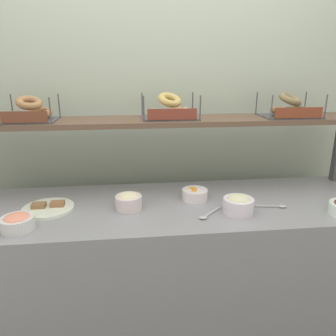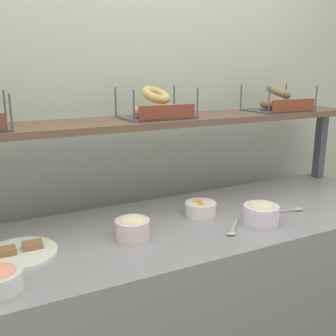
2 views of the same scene
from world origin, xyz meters
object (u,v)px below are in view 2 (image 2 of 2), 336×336
bagel_basket_sesame (156,108)px  bagel_basket_poppy (278,102)px  bowl_potato_salad (132,227)px  serving_spoon_by_edge (233,230)px  serving_spoon_near_plate (291,210)px  serving_plate_white (20,253)px  bowl_scallion_spread (261,212)px  bowl_fruit_salad (200,208)px

bagel_basket_sesame → bagel_basket_poppy: size_ratio=0.97×
bowl_potato_salad → serving_spoon_by_edge: size_ratio=1.00×
bowl_potato_salad → bagel_basket_sesame: size_ratio=0.43×
bagel_basket_sesame → serving_spoon_near_plate: bearing=-35.9°
serving_plate_white → bagel_basket_poppy: size_ratio=0.79×
bowl_scallion_spread → bagel_basket_poppy: bagel_basket_poppy is taller
bowl_potato_salad → serving_spoon_near_plate: (0.78, -0.07, -0.04)m
bowl_scallion_spread → serving_spoon_by_edge: size_ratio=1.12×
serving_spoon_by_edge → serving_spoon_near_plate: bearing=9.6°
bowl_fruit_salad → bagel_basket_sesame: (-0.12, 0.22, 0.44)m
serving_spoon_by_edge → bagel_basket_sesame: 0.66m
serving_plate_white → serving_spoon_by_edge: (0.82, -0.17, -0.00)m
bagel_basket_sesame → serving_plate_white: bearing=-158.2°
bagel_basket_sesame → bowl_fruit_salad: bearing=-62.4°
bagel_basket_poppy → bowl_fruit_salad: bearing=-161.6°
bowl_potato_salad → serving_plate_white: 0.43m
serving_spoon_near_plate → bagel_basket_sesame: size_ratio=0.56×
serving_spoon_near_plate → bagel_basket_sesame: (-0.52, 0.38, 0.47)m
serving_plate_white → bowl_potato_salad: bearing=-5.5°
bowl_fruit_salad → serving_spoon_near_plate: bowl_fruit_salad is taller
bagel_basket_sesame → serving_spoon_by_edge: bearing=-72.5°
serving_plate_white → bagel_basket_sesame: size_ratio=0.82×
serving_spoon_by_edge → bowl_fruit_salad: bearing=96.1°
bowl_fruit_salad → serving_spoon_near_plate: 0.44m
bowl_scallion_spread → bagel_basket_poppy: bearing=43.7°
bagel_basket_sesame → bowl_scallion_spread: bearing=-54.1°
serving_plate_white → bagel_basket_sesame: 0.87m
bowl_fruit_salad → bagel_basket_poppy: 0.78m
bowl_fruit_salad → serving_plate_white: bearing=-176.6°
bowl_potato_salad → bagel_basket_sesame: (0.25, 0.31, 0.43)m
serving_plate_white → bagel_basket_poppy: (1.40, 0.25, 0.47)m
bowl_fruit_salad → serving_spoon_by_edge: bearing=-83.9°
serving_spoon_near_plate → bagel_basket_poppy: bagel_basket_poppy is taller
bowl_scallion_spread → bagel_basket_sesame: bearing=125.9°
bowl_scallion_spread → serving_plate_white: (-0.98, 0.15, -0.04)m
serving_spoon_near_plate → serving_spoon_by_edge: (-0.38, -0.06, 0.00)m
bowl_potato_salad → bagel_basket_sesame: 0.59m
bowl_fruit_salad → serving_spoon_near_plate: bearing=-20.9°
serving_plate_white → bowl_fruit_salad: bearing=3.4°
bowl_potato_salad → bowl_scallion_spread: bearing=-11.2°
bowl_fruit_salad → bowl_scallion_spread: size_ratio=0.93×
serving_spoon_near_plate → serving_spoon_by_edge: size_ratio=1.30×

